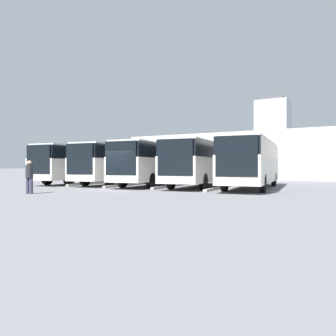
% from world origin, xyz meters
% --- Properties ---
extents(ground_plane, '(600.00, 600.00, 0.00)m').
position_xyz_m(ground_plane, '(0.00, 0.00, 0.00)').
color(ground_plane, slate).
extents(bus_0, '(3.71, 11.34, 3.26)m').
position_xyz_m(bus_0, '(-7.59, -5.48, 1.82)').
color(bus_0, silver).
rests_on(bus_0, ground_plane).
extents(curb_divider_0, '(0.87, 5.87, 0.15)m').
position_xyz_m(curb_divider_0, '(-5.69, -3.83, 0.07)').
color(curb_divider_0, '#9E9E99').
rests_on(curb_divider_0, ground_plane).
extents(bus_1, '(3.71, 11.34, 3.26)m').
position_xyz_m(bus_1, '(-3.79, -5.71, 1.82)').
color(bus_1, silver).
rests_on(bus_1, ground_plane).
extents(curb_divider_1, '(0.87, 5.87, 0.15)m').
position_xyz_m(curb_divider_1, '(-1.90, -4.07, 0.07)').
color(curb_divider_1, '#9E9E99').
rests_on(curb_divider_1, ground_plane).
extents(bus_2, '(3.71, 11.34, 3.26)m').
position_xyz_m(bus_2, '(-0.00, -5.45, 1.82)').
color(bus_2, silver).
rests_on(bus_2, ground_plane).
extents(curb_divider_2, '(0.87, 5.87, 0.15)m').
position_xyz_m(curb_divider_2, '(1.90, -3.80, 0.07)').
color(curb_divider_2, '#9E9E99').
rests_on(curb_divider_2, ground_plane).
extents(bus_3, '(3.71, 11.34, 3.26)m').
position_xyz_m(bus_3, '(3.79, -5.68, 1.82)').
color(bus_3, silver).
rests_on(bus_3, ground_plane).
extents(curb_divider_3, '(0.87, 5.87, 0.15)m').
position_xyz_m(curb_divider_3, '(5.69, -4.04, 0.07)').
color(curb_divider_3, '#9E9E99').
rests_on(curb_divider_3, ground_plane).
extents(bus_4, '(3.71, 11.34, 3.26)m').
position_xyz_m(bus_4, '(7.58, -5.30, 1.82)').
color(bus_4, silver).
rests_on(bus_4, ground_plane).
extents(pedestrian, '(0.47, 0.47, 1.83)m').
position_xyz_m(pedestrian, '(1.95, 4.90, 0.98)').
color(pedestrian, '#38384C').
rests_on(pedestrian, ground_plane).
extents(station_building, '(27.23, 11.08, 5.72)m').
position_xyz_m(station_building, '(0.00, -25.19, 2.90)').
color(station_building, beige).
rests_on(station_building, ground_plane).
extents(office_tower, '(21.04, 21.04, 48.86)m').
position_xyz_m(office_tower, '(32.55, -213.69, 23.84)').
color(office_tower, '#ADB2B7').
rests_on(office_tower, ground_plane).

